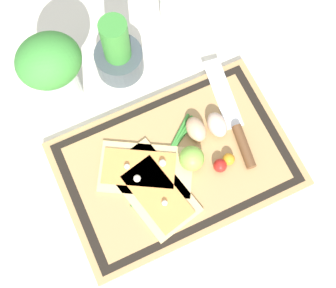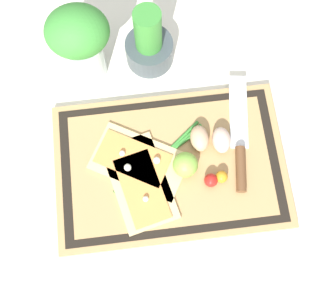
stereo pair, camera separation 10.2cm
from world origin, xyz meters
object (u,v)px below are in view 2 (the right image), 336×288
at_px(egg_pink, 221,140).
at_px(herb_glass, 80,40).
at_px(sauce_jar, 223,17).
at_px(cherry_tomato_red, 211,180).
at_px(pizza_slice_far, 138,161).
at_px(herb_pot, 149,44).
at_px(egg_brown, 199,138).
at_px(cherry_tomato_yellow, 222,177).
at_px(pizza_slice_near, 140,184).
at_px(knife, 240,151).
at_px(lime, 185,165).

bearing_deg(egg_pink, herb_glass, 140.66).
bearing_deg(sauce_jar, cherry_tomato_red, -102.62).
bearing_deg(sauce_jar, herb_glass, -167.30).
xyz_separation_m(pizza_slice_far, herb_glass, (-0.09, 0.25, 0.11)).
xyz_separation_m(sauce_jar, herb_glass, (-0.33, -0.07, 0.08)).
bearing_deg(herb_pot, egg_brown, -69.82).
height_order(egg_pink, cherry_tomato_yellow, egg_pink).
bearing_deg(pizza_slice_near, knife, 11.67).
relative_size(knife, herb_pot, 1.54).
xyz_separation_m(knife, herb_glass, (-0.32, 0.25, 0.10)).
relative_size(lime, sauce_jar, 0.49).
bearing_deg(pizza_slice_far, lime, -15.27).
bearing_deg(pizza_slice_far, herb_pot, 78.42).
relative_size(lime, cherry_tomato_red, 1.84).
distance_m(egg_brown, herb_pot, 0.25).
xyz_separation_m(pizza_slice_near, egg_brown, (0.14, 0.08, 0.02)).
bearing_deg(pizza_slice_far, cherry_tomato_yellow, -18.80).
height_order(knife, lime, lime).
distance_m(pizza_slice_far, cherry_tomato_red, 0.16).
relative_size(cherry_tomato_red, cherry_tomato_yellow, 1.11).
relative_size(pizza_slice_far, cherry_tomato_red, 7.77).
bearing_deg(cherry_tomato_yellow, egg_pink, 81.97).
bearing_deg(lime, cherry_tomato_red, -36.53).
relative_size(egg_pink, cherry_tomato_red, 1.98).
relative_size(lime, herb_glass, 0.25).
bearing_deg(cherry_tomato_yellow, cherry_tomato_red, -167.36).
height_order(egg_brown, cherry_tomato_yellow, egg_brown).
relative_size(knife, herb_glass, 1.26).
bearing_deg(cherry_tomato_red, sauce_jar, 77.38).
distance_m(cherry_tomato_red, herb_glass, 0.41).
bearing_deg(egg_brown, pizza_slice_far, -167.61).
xyz_separation_m(egg_pink, herb_glass, (-0.28, 0.23, 0.09)).
relative_size(pizza_slice_far, egg_pink, 3.92).
bearing_deg(egg_pink, pizza_slice_far, -173.61).
xyz_separation_m(knife, cherry_tomato_yellow, (-0.05, -0.05, 0.01)).
height_order(pizza_slice_far, cherry_tomato_red, cherry_tomato_red).
bearing_deg(lime, knife, 10.11).
height_order(egg_brown, cherry_tomato_red, egg_brown).
height_order(herb_pot, sauce_jar, herb_pot).
distance_m(pizza_slice_near, knife, 0.23).
bearing_deg(cherry_tomato_yellow, herb_pot, 110.56).
bearing_deg(cherry_tomato_red, lime, 143.47).
bearing_deg(herb_glass, lime, -55.13).
distance_m(lime, cherry_tomato_yellow, 0.08).
xyz_separation_m(lime, cherry_tomato_yellow, (0.07, -0.03, -0.01)).
bearing_deg(knife, cherry_tomato_yellow, -132.68).
bearing_deg(sauce_jar, egg_brown, -108.56).
xyz_separation_m(egg_brown, herb_glass, (-0.23, 0.22, 0.09)).
distance_m(egg_pink, cherry_tomato_yellow, 0.08).
distance_m(pizza_slice_far, herb_pot, 0.27).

